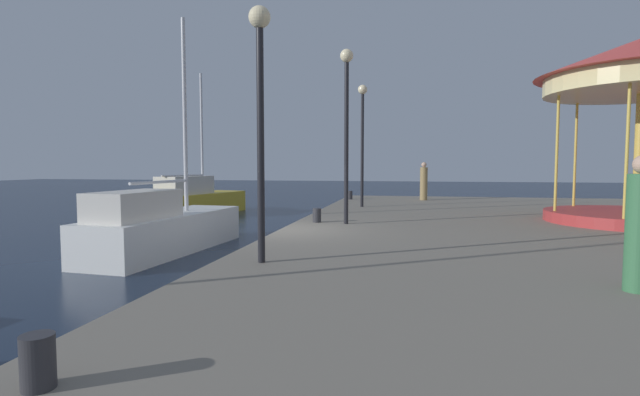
% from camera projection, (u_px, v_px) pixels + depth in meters
% --- Properties ---
extents(ground_plane, '(120.00, 120.00, 0.00)m').
position_uv_depth(ground_plane, '(281.00, 260.00, 12.11)').
color(ground_plane, '#162338').
extents(quay_dock, '(14.47, 27.17, 0.80)m').
position_uv_depth(quay_dock, '(589.00, 255.00, 10.72)').
color(quay_dock, gray).
rests_on(quay_dock, ground).
extents(sailboat_white, '(2.14, 5.85, 6.72)m').
position_uv_depth(sailboat_white, '(162.00, 228.00, 13.00)').
color(sailboat_white, white).
rests_on(sailboat_white, ground).
extents(sailboat_yellow, '(3.16, 6.66, 6.90)m').
position_uv_depth(sailboat_yellow, '(192.00, 200.00, 22.79)').
color(sailboat_yellow, gold).
rests_on(sailboat_yellow, ground).
extents(lamp_post_near_edge, '(0.36, 0.36, 4.19)m').
position_uv_depth(lamp_post_near_edge, '(260.00, 88.00, 7.71)').
color(lamp_post_near_edge, black).
rests_on(lamp_post_near_edge, quay_dock).
extents(lamp_post_mid_promenade, '(0.36, 0.36, 4.76)m').
position_uv_depth(lamp_post_mid_promenade, '(347.00, 107.00, 12.88)').
color(lamp_post_mid_promenade, black).
rests_on(lamp_post_mid_promenade, quay_dock).
extents(lamp_post_far_end, '(0.36, 0.36, 4.70)m').
position_uv_depth(lamp_post_far_end, '(362.00, 125.00, 18.23)').
color(lamp_post_far_end, black).
rests_on(lamp_post_far_end, quay_dock).
extents(bollard_center, '(0.24, 0.24, 0.40)m').
position_uv_depth(bollard_center, '(38.00, 362.00, 3.43)').
color(bollard_center, '#2D2D33').
rests_on(bollard_center, quay_dock).
extents(bollard_south, '(0.24, 0.24, 0.40)m').
position_uv_depth(bollard_south, '(350.00, 195.00, 22.47)').
color(bollard_south, '#2D2D33').
rests_on(bollard_south, quay_dock).
extents(bollard_north, '(0.24, 0.24, 0.40)m').
position_uv_depth(bollard_north, '(317.00, 215.00, 13.43)').
color(bollard_north, '#2D2D33').
rests_on(bollard_north, quay_dock).
extents(person_near_carousel, '(0.34, 0.34, 1.76)m').
position_uv_depth(person_near_carousel, '(424.00, 182.00, 21.91)').
color(person_near_carousel, '#937A4C').
rests_on(person_near_carousel, quay_dock).
extents(person_by_the_water, '(0.34, 0.34, 1.75)m').
position_uv_depth(person_by_the_water, '(640.00, 228.00, 6.04)').
color(person_by_the_water, '#387247').
rests_on(person_by_the_water, quay_dock).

